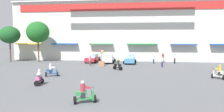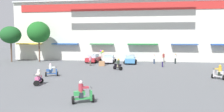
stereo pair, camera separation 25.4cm
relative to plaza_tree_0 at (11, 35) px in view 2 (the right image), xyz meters
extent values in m
plane|color=#575A5D|center=(20.07, -13.08, -4.92)|extent=(128.00, 128.00, 0.00)
cube|color=silver|center=(20.07, 10.39, 0.76)|extent=(43.69, 12.93, 11.35)
cube|color=red|center=(20.07, 3.86, 5.22)|extent=(40.20, 0.12, 1.37)
cube|color=gold|center=(1.62, 3.37, -1.69)|extent=(5.04, 1.10, 0.20)
cube|color=#184790|center=(9.07, 3.37, -1.69)|extent=(5.08, 1.10, 0.20)
cube|color=#316E3F|center=(16.25, 3.37, -1.69)|extent=(4.42, 1.10, 0.20)
cube|color=#1C6A30|center=(23.85, 3.37, -1.69)|extent=(5.49, 1.10, 0.20)
cube|color=#2C4C8A|center=(31.20, 3.37, -1.69)|extent=(4.50, 1.10, 0.20)
cylinder|color=brown|center=(0.00, 0.00, -3.10)|extent=(0.26, 0.26, 3.63)
ellipsoid|color=#1B5122|center=(0.00, 0.00, 0.02)|extent=(3.73, 3.46, 3.12)
cylinder|color=brown|center=(5.06, 0.77, -2.91)|extent=(0.25, 0.25, 4.01)
ellipsoid|color=#1D5E21|center=(5.06, 0.77, 0.51)|extent=(4.05, 4.02, 3.86)
cube|color=#AD252C|center=(15.13, 1.09, -4.32)|extent=(2.07, 4.17, 0.67)
cube|color=#9FC2D2|center=(15.13, 1.09, -3.70)|extent=(1.65, 2.14, 0.56)
cylinder|color=black|center=(14.39, 2.42, -4.62)|extent=(0.61, 0.22, 0.60)
cylinder|color=black|center=(16.10, 2.26, -4.62)|extent=(0.61, 0.22, 0.60)
cylinder|color=black|center=(14.16, -0.07, -4.62)|extent=(0.61, 0.22, 0.60)
cylinder|color=black|center=(15.87, -0.23, -4.62)|extent=(0.61, 0.22, 0.60)
cube|color=white|center=(18.03, 0.96, -4.32)|extent=(1.74, 4.06, 0.65)
cube|color=#93B4CA|center=(18.03, 0.96, -3.77)|extent=(1.48, 2.04, 0.45)
cylinder|color=black|center=(17.17, 2.21, -4.62)|extent=(0.60, 0.17, 0.60)
cylinder|color=black|center=(18.86, 2.23, -4.62)|extent=(0.60, 0.17, 0.60)
cylinder|color=black|center=(17.20, -0.30, -4.62)|extent=(0.60, 0.17, 0.60)
cylinder|color=black|center=(18.89, -0.28, -4.62)|extent=(0.60, 0.17, 0.60)
cube|color=#4384C0|center=(21.78, 0.49, -4.29)|extent=(1.67, 4.43, 0.72)
cube|color=#A3BABE|center=(21.78, 0.49, -3.68)|extent=(1.42, 2.22, 0.50)
cylinder|color=black|center=(20.95, 1.85, -4.62)|extent=(0.60, 0.17, 0.60)
cylinder|color=black|center=(22.57, 1.87, -4.62)|extent=(0.60, 0.17, 0.60)
cylinder|color=black|center=(20.98, -0.88, -4.62)|extent=(0.60, 0.17, 0.60)
cylinder|color=black|center=(22.60, -0.86, -4.62)|extent=(0.60, 0.17, 0.60)
cylinder|color=black|center=(14.15, -12.66, -4.66)|extent=(0.32, 0.54, 0.52)
cylinder|color=black|center=(12.96, -13.14, -4.66)|extent=(0.32, 0.54, 0.52)
cube|color=#2A5097|center=(13.56, -12.90, -4.60)|extent=(1.15, 0.68, 0.10)
cube|color=#2A5097|center=(13.34, -12.98, -4.22)|extent=(0.78, 0.54, 0.28)
cube|color=#2A5097|center=(14.03, -12.71, -4.42)|extent=(0.25, 0.35, 0.69)
cylinder|color=black|center=(14.06, -12.70, -3.88)|extent=(0.22, 0.50, 0.04)
cube|color=#182A4A|center=(13.44, -12.95, -4.34)|extent=(0.38, 0.40, 0.36)
cylinder|color=silver|center=(13.44, -12.95, -3.91)|extent=(0.42, 0.42, 0.49)
sphere|color=silver|center=(13.44, -12.95, -3.56)|extent=(0.25, 0.25, 0.25)
cube|color=silver|center=(13.70, -12.84, -3.89)|extent=(0.53, 0.48, 0.10)
cylinder|color=black|center=(20.44, -21.72, -4.66)|extent=(0.35, 0.53, 0.52)
cylinder|color=black|center=(19.23, -22.27, -4.66)|extent=(0.35, 0.53, 0.52)
cube|color=#2D8B43|center=(19.83, -21.99, -4.60)|extent=(1.18, 0.74, 0.10)
cube|color=#2D8B43|center=(19.62, -22.09, -4.23)|extent=(0.80, 0.58, 0.28)
cube|color=#2D8B43|center=(20.32, -21.77, -4.43)|extent=(0.26, 0.35, 0.68)
cylinder|color=black|center=(20.34, -21.76, -3.89)|extent=(0.25, 0.49, 0.04)
cube|color=#22282E|center=(19.71, -22.05, -4.35)|extent=(0.39, 0.41, 0.36)
cylinder|color=#A12F3B|center=(19.71, -22.05, -3.89)|extent=(0.42, 0.42, 0.56)
sphere|color=silver|center=(19.71, -22.05, -3.50)|extent=(0.25, 0.25, 0.25)
cube|color=#A12F3B|center=(19.98, -21.93, -3.86)|extent=(0.54, 0.49, 0.10)
cylinder|color=black|center=(19.99, -6.58, -4.66)|extent=(0.46, 0.47, 0.52)
cylinder|color=black|center=(20.93, -7.49, -4.66)|extent=(0.46, 0.47, 0.52)
cube|color=black|center=(20.46, -7.03, -4.60)|extent=(1.02, 1.00, 0.10)
cube|color=black|center=(20.63, -7.20, -4.23)|extent=(0.73, 0.72, 0.28)
cube|color=black|center=(20.09, -6.67, -4.44)|extent=(0.32, 0.33, 0.67)
cylinder|color=black|center=(20.07, -6.65, -3.89)|extent=(0.39, 0.40, 0.04)
cube|color=gray|center=(20.56, -7.12, -4.35)|extent=(0.42, 0.42, 0.36)
cylinder|color=#293326|center=(20.56, -7.12, -3.89)|extent=(0.45, 0.45, 0.57)
sphere|color=gold|center=(20.56, -7.12, -3.49)|extent=(0.25, 0.25, 0.25)
cube|color=#293326|center=(20.35, -6.93, -3.86)|extent=(0.55, 0.55, 0.10)
cylinder|color=black|center=(31.36, -11.62, -4.66)|extent=(0.48, 0.46, 0.52)
cylinder|color=black|center=(32.17, -12.49, -4.66)|extent=(0.48, 0.46, 0.52)
cube|color=silver|center=(31.76, -12.05, -4.60)|extent=(0.92, 0.96, 0.10)
cube|color=silver|center=(31.91, -12.21, -4.19)|extent=(0.68, 0.69, 0.28)
cube|color=silver|center=(31.44, -11.71, -4.40)|extent=(0.33, 0.32, 0.72)
cylinder|color=black|center=(31.42, -11.69, -3.85)|extent=(0.40, 0.38, 0.04)
cube|color=black|center=(31.85, -12.14, -4.31)|extent=(0.42, 0.42, 0.36)
cylinder|color=gold|center=(31.85, -12.14, -3.86)|extent=(0.45, 0.45, 0.54)
sphere|color=gold|center=(31.85, -12.14, -3.48)|extent=(0.25, 0.25, 0.25)
cube|color=gold|center=(31.67, -11.95, -3.83)|extent=(0.55, 0.55, 0.10)
cylinder|color=black|center=(14.28, -17.78, -4.66)|extent=(0.54, 0.22, 0.52)
cylinder|color=black|center=(14.10, -16.61, -4.66)|extent=(0.54, 0.22, 0.52)
cube|color=#D86195|center=(14.19, -17.20, -4.60)|extent=(0.43, 1.08, 0.10)
cube|color=#D86195|center=(14.16, -16.98, -4.26)|extent=(0.40, 0.71, 0.28)
cube|color=#D86195|center=(14.26, -17.67, -4.45)|extent=(0.34, 0.19, 0.65)
cylinder|color=black|center=(14.26, -17.69, -3.92)|extent=(0.52, 0.11, 0.04)
cube|color=#221F3F|center=(14.17, -17.08, -4.38)|extent=(0.36, 0.33, 0.36)
cylinder|color=silver|center=(14.17, -17.08, -3.95)|extent=(0.36, 0.36, 0.49)
sphere|color=silver|center=(14.17, -17.08, -3.59)|extent=(0.25, 0.25, 0.25)
cube|color=silver|center=(14.21, -17.34, -3.93)|extent=(0.40, 0.49, 0.10)
cylinder|color=#545046|center=(15.71, -3.47, -4.50)|extent=(0.28, 0.28, 0.85)
cylinder|color=#CE7791|center=(15.71, -3.47, -3.81)|extent=(0.46, 0.46, 0.54)
sphere|color=tan|center=(15.71, -3.47, -3.42)|extent=(0.24, 0.24, 0.24)
cylinder|color=#6E695A|center=(27.55, 2.68, -4.46)|extent=(0.26, 0.26, 0.92)
cylinder|color=maroon|center=(27.55, 2.68, -3.69)|extent=(0.41, 0.41, 0.61)
sphere|color=tan|center=(27.55, 2.68, -3.28)|extent=(0.20, 0.20, 0.20)
cylinder|color=#22334F|center=(25.80, 0.88, -4.53)|extent=(0.33, 0.33, 0.78)
cylinder|color=silver|center=(25.80, 0.88, -3.84)|extent=(0.53, 0.53, 0.59)
sphere|color=tan|center=(25.80, 0.88, -3.44)|extent=(0.22, 0.22, 0.22)
cylinder|color=#251D50|center=(26.80, -3.34, -4.50)|extent=(0.28, 0.28, 0.84)
cylinder|color=silver|center=(26.80, -3.34, -3.82)|extent=(0.45, 0.45, 0.53)
sphere|color=tan|center=(26.80, -3.34, -3.45)|extent=(0.20, 0.20, 0.20)
cylinder|color=black|center=(29.38, 1.38, -4.47)|extent=(0.28, 0.28, 0.90)
cylinder|color=silver|center=(29.38, 1.38, -3.72)|extent=(0.45, 0.45, 0.61)
sphere|color=tan|center=(29.38, 1.38, -3.30)|extent=(0.23, 0.23, 0.23)
cube|color=#A5744C|center=(17.53, -3.34, -4.54)|extent=(0.96, 0.69, 0.75)
cylinder|color=#4C4C4C|center=(17.53, -3.34, -3.57)|extent=(0.04, 0.04, 1.20)
sphere|color=yellow|center=(17.69, -3.37, -2.65)|extent=(0.38, 0.38, 0.38)
sphere|color=purple|center=(17.52, -3.22, -2.63)|extent=(0.36, 0.36, 0.36)
sphere|color=purple|center=(17.37, -3.31, -2.56)|extent=(0.31, 0.31, 0.31)
sphere|color=#50C055|center=(17.50, -3.58, -2.82)|extent=(0.29, 0.29, 0.29)
camera|label=1|loc=(23.43, -35.28, -0.59)|focal=33.54mm
camera|label=2|loc=(23.68, -35.25, -0.59)|focal=33.54mm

